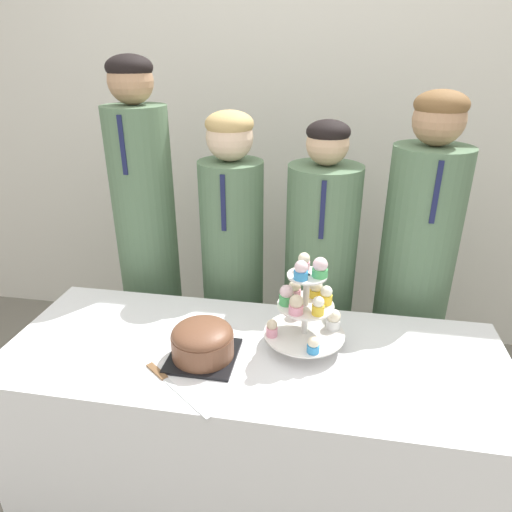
# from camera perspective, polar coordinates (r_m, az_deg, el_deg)

# --- Properties ---
(wall_back) EXTENTS (9.00, 0.06, 2.70)m
(wall_back) POSITION_cam_1_polar(r_m,az_deg,el_deg) (2.55, 5.20, 18.32)
(wall_back) COLOR silver
(wall_back) RESTS_ON ground_plane
(table) EXTENTS (1.62, 0.61, 0.73)m
(table) POSITION_cam_1_polar(r_m,az_deg,el_deg) (1.74, -0.39, -21.52)
(table) COLOR white
(table) RESTS_ON ground_plane
(round_cake) EXTENTS (0.21, 0.21, 0.12)m
(round_cake) POSITION_cam_1_polar(r_m,az_deg,el_deg) (1.45, -6.70, -10.47)
(round_cake) COLOR black
(round_cake) RESTS_ON table
(cake_knife) EXTENTS (0.25, 0.20, 0.01)m
(cake_knife) POSITION_cam_1_polar(r_m,az_deg,el_deg) (1.41, -11.09, -15.03)
(cake_knife) COLOR silver
(cake_knife) RESTS_ON table
(cupcake_stand) EXTENTS (0.26, 0.26, 0.32)m
(cupcake_stand) POSITION_cam_1_polar(r_m,az_deg,el_deg) (1.45, 6.29, -6.04)
(cupcake_stand) COLOR silver
(cupcake_stand) RESTS_ON table
(student_0) EXTENTS (0.26, 0.26, 1.60)m
(student_0) POSITION_cam_1_polar(r_m,az_deg,el_deg) (2.07, -13.19, -0.17)
(student_0) COLOR #567556
(student_0) RESTS_ON ground_plane
(student_1) EXTENTS (0.26, 0.27, 1.41)m
(student_1) POSITION_cam_1_polar(r_m,az_deg,el_deg) (2.00, -2.88, -3.35)
(student_1) COLOR #567556
(student_1) RESTS_ON ground_plane
(student_2) EXTENTS (0.29, 0.30, 1.39)m
(student_2) POSITION_cam_1_polar(r_m,az_deg,el_deg) (1.98, 7.73, -5.04)
(student_2) COLOR #567556
(student_2) RESTS_ON ground_plane
(student_3) EXTENTS (0.29, 0.29, 1.50)m
(student_3) POSITION_cam_1_polar(r_m,az_deg,el_deg) (1.98, 18.87, -4.17)
(student_3) COLOR #567556
(student_3) RESTS_ON ground_plane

